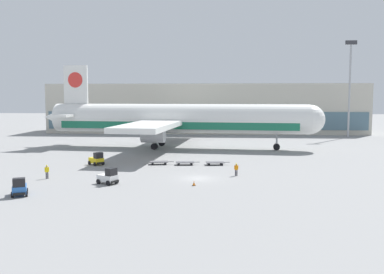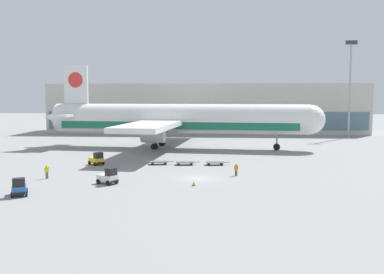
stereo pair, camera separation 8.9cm
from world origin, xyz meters
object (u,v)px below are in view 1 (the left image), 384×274
(light_mast, at_px, (350,82))
(ground_crew_far, at_px, (236,169))
(airplane_main, at_px, (174,120))
(baggage_dolly_third, at_px, (215,162))
(baggage_tug_far, at_px, (19,188))
(baggage_dolly_lead, at_px, (159,162))
(traffic_cone_near, at_px, (194,183))
(ground_crew_near, at_px, (47,171))
(baggage_tug_foreground, at_px, (97,159))
(baggage_dolly_second, at_px, (185,162))
(baggage_tug_mid, at_px, (108,177))

(light_mast, height_order, ground_crew_far, light_mast)
(airplane_main, distance_m, baggage_dolly_third, 23.30)
(light_mast, height_order, baggage_tug_far, light_mast)
(baggage_tug_far, height_order, baggage_dolly_lead, baggage_tug_far)
(light_mast, relative_size, traffic_cone_near, 39.61)
(airplane_main, distance_m, traffic_cone_near, 37.31)
(baggage_dolly_third, xyz_separation_m, ground_crew_near, (-21.44, -12.55, 0.67))
(baggage_tug_foreground, xyz_separation_m, ground_crew_near, (-3.18, -11.25, 0.18))
(baggage_tug_foreground, bearing_deg, light_mast, 85.16)
(airplane_main, relative_size, baggage_dolly_third, 15.41)
(light_mast, xyz_separation_m, ground_crew_far, (-30.16, -54.95, -13.12))
(baggage_tug_far, bearing_deg, baggage_dolly_third, 113.06)
(ground_crew_near, bearing_deg, baggage_dolly_third, 172.63)
(baggage_dolly_lead, bearing_deg, airplane_main, 83.31)
(light_mast, distance_m, baggage_dolly_second, 61.41)
(baggage_dolly_lead, bearing_deg, ground_crew_far, -43.26)
(airplane_main, xyz_separation_m, ground_crew_far, (11.73, -29.66, -4.86))
(light_mast, distance_m, airplane_main, 49.63)
(baggage_tug_mid, xyz_separation_m, traffic_cone_near, (10.41, -0.23, -0.58))
(baggage_dolly_lead, height_order, ground_crew_far, ground_crew_far)
(baggage_dolly_lead, bearing_deg, traffic_cone_near, -73.75)
(baggage_dolly_second, xyz_separation_m, ground_crew_far, (7.62, -8.53, 0.59))
(airplane_main, xyz_separation_m, baggage_tug_far, (-11.75, -42.85, -4.96))
(baggage_dolly_second, bearing_deg, light_mast, 44.12)
(traffic_cone_near, bearing_deg, baggage_dolly_lead, 112.99)
(baggage_tug_foreground, xyz_separation_m, baggage_dolly_third, (18.25, 1.29, -0.49))
(ground_crew_far, bearing_deg, baggage_dolly_third, -88.27)
(ground_crew_far, bearing_deg, light_mast, -135.82)
(baggage_tug_foreground, height_order, baggage_dolly_second, baggage_tug_foreground)
(airplane_main, height_order, baggage_tug_mid, airplane_main)
(light_mast, relative_size, baggage_tug_mid, 8.69)
(baggage_dolly_second, relative_size, ground_crew_near, 2.10)
(baggage_tug_foreground, relative_size, baggage_dolly_lead, 0.73)
(airplane_main, xyz_separation_m, baggage_tug_mid, (-3.89, -36.08, -4.96))
(baggage_tug_far, xyz_separation_m, baggage_dolly_second, (15.86, 21.72, -0.49))
(baggage_tug_far, relative_size, ground_crew_far, 1.66)
(ground_crew_near, xyz_separation_m, ground_crew_far, (24.42, 3.78, -0.08))
(airplane_main, relative_size, baggage_dolly_lead, 15.41)
(baggage_tug_foreground, height_order, baggage_dolly_lead, baggage_tug_foreground)
(airplane_main, bearing_deg, baggage_tug_far, -100.11)
(baggage_dolly_lead, xyz_separation_m, ground_crew_near, (-12.70, -12.46, 0.67))
(baggage_tug_foreground, height_order, traffic_cone_near, baggage_tug_foreground)
(airplane_main, distance_m, ground_crew_far, 32.26)
(airplane_main, height_order, ground_crew_far, airplane_main)
(baggage_dolly_second, height_order, ground_crew_far, ground_crew_far)
(light_mast, relative_size, ground_crew_far, 14.54)
(baggage_tug_foreground, xyz_separation_m, traffic_cone_near, (16.02, -14.13, -0.58))
(baggage_dolly_third, distance_m, ground_crew_near, 24.85)
(airplane_main, relative_size, baggage_dolly_second, 15.41)
(light_mast, bearing_deg, baggage_tug_mid, -126.72)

